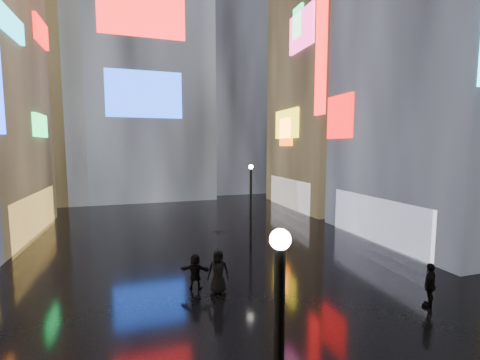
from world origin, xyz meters
name	(u,v)px	position (x,y,z in m)	size (l,w,h in m)	color
ground	(203,244)	(0.00, 20.00, 0.00)	(140.00, 140.00, 0.00)	black
building_right_mid	(446,16)	(15.98, 17.01, 14.99)	(10.28, 13.70, 30.00)	black
building_right_far	(333,74)	(15.98, 30.00, 13.98)	(10.28, 12.00, 28.00)	black
tower_main	(141,30)	(-3.00, 43.97, 21.01)	(16.00, 14.20, 42.00)	black
tower_flank_right	(228,73)	(9.00, 46.00, 17.00)	(12.00, 12.00, 34.00)	black
tower_flank_left	(42,87)	(-14.00, 42.00, 13.00)	(10.00, 10.00, 26.00)	black
lamp_far	(251,199)	(2.98, 19.10, 2.94)	(0.30, 0.30, 5.20)	black
pedestrian_3	(430,285)	(6.99, 9.20, 0.89)	(1.05, 0.44, 1.78)	black
pedestrian_4	(218,272)	(-0.71, 12.88, 0.96)	(0.94, 0.61, 1.92)	black
pedestrian_5	(195,272)	(-1.58, 13.58, 0.79)	(1.47, 0.47, 1.59)	black
umbrella_2	(218,240)	(-0.71, 12.88, 2.35)	(0.95, 0.96, 0.87)	black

